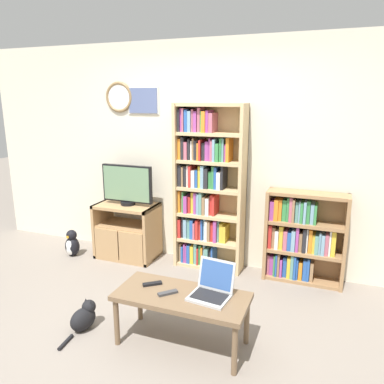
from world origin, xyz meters
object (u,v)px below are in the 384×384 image
at_px(coffee_table, 182,300).
at_px(penguin_figurine, 72,244).
at_px(tv_stand, 127,231).
at_px(remote_far_from_laptop, 152,284).
at_px(remote_near_laptop, 168,293).
at_px(laptop, 212,288).
at_px(bookshelf_short, 300,238).
at_px(television, 127,185).
at_px(cat, 84,317).
at_px(bookshelf_tall, 206,189).

distance_m(coffee_table, penguin_figurine, 2.29).
relative_size(tv_stand, remote_far_from_laptop, 4.88).
bearing_deg(coffee_table, remote_near_laptop, -161.77).
height_order(laptop, remote_far_from_laptop, laptop).
xyz_separation_m(bookshelf_short, penguin_figurine, (-2.75, -0.36, -0.33)).
distance_m(television, coffee_table, 1.95).
xyz_separation_m(bookshelf_short, cat, (-1.64, -1.61, -0.37)).
xyz_separation_m(bookshelf_tall, coffee_table, (0.31, -1.48, -0.54)).
xyz_separation_m(tv_stand, bookshelf_tall, (0.99, 0.12, 0.60)).
xyz_separation_m(bookshelf_tall, penguin_figurine, (-1.67, -0.35, -0.78)).
height_order(tv_stand, bookshelf_short, bookshelf_short).
xyz_separation_m(television, cat, (0.41, -1.49, -0.82)).
bearing_deg(laptop, cat, -163.21).
xyz_separation_m(tv_stand, penguin_figurine, (-0.67, -0.23, -0.19)).
relative_size(laptop, penguin_figurine, 0.98).
distance_m(bookshelf_tall, coffee_table, 1.61).
height_order(bookshelf_tall, laptop, bookshelf_tall).
bearing_deg(remote_near_laptop, remote_far_from_laptop, -162.15).
distance_m(bookshelf_short, laptop, 1.52).
bearing_deg(bookshelf_short, tv_stand, -176.24).
distance_m(bookshelf_short, remote_near_laptop, 1.76).
bearing_deg(penguin_figurine, coffee_table, -29.79).
distance_m(remote_near_laptop, remote_far_from_laptop, 0.20).
relative_size(remote_near_laptop, penguin_figurine, 0.42).
xyz_separation_m(laptop, penguin_figurine, (-2.21, 1.06, -0.35)).
distance_m(television, remote_near_laptop, 1.89).
distance_m(bookshelf_short, remote_far_from_laptop, 1.79).
height_order(bookshelf_short, laptop, bookshelf_short).
bearing_deg(laptop, remote_near_laptop, -155.28).
relative_size(bookshelf_tall, cat, 4.22).
bearing_deg(remote_near_laptop, television, 174.20).
bearing_deg(cat, television, 121.74).
xyz_separation_m(tv_stand, television, (0.03, 0.01, 0.59)).
xyz_separation_m(tv_stand, cat, (0.44, -1.48, -0.23)).
relative_size(coffee_table, remote_near_laptop, 7.33).
height_order(television, coffee_table, television).
bearing_deg(tv_stand, penguin_figurine, -161.26).
distance_m(bookshelf_short, coffee_table, 1.69).
xyz_separation_m(television, remote_near_laptop, (1.17, -1.41, -0.48)).
height_order(coffee_table, remote_far_from_laptop, remote_far_from_laptop).
bearing_deg(penguin_figurine, remote_far_from_laptop, -32.46).
bearing_deg(television, bookshelf_tall, 6.61).
height_order(remote_near_laptop, cat, remote_near_laptop).
bearing_deg(laptop, penguin_figurine, 161.45).
xyz_separation_m(remote_far_from_laptop, cat, (-0.58, -0.17, -0.34)).
bearing_deg(remote_far_from_laptop, coffee_table, 40.92).
relative_size(remote_near_laptop, cat, 0.32).
bearing_deg(laptop, coffee_table, -155.53).
relative_size(television, bookshelf_tall, 0.34).
bearing_deg(tv_stand, bookshelf_tall, 7.10).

